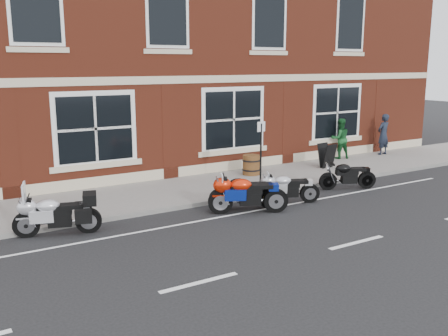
{
  "coord_description": "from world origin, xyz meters",
  "views": [
    {
      "loc": [
        -8.03,
        -10.47,
        3.92
      ],
      "look_at": [
        -0.67,
        1.6,
        0.95
      ],
      "focal_mm": 40.0,
      "sensor_mm": 36.0,
      "label": 1
    }
  ],
  "objects_px": {
    "moto_touring_silver": "(55,213)",
    "pedestrian_left": "(383,134)",
    "moto_sport_red": "(246,193)",
    "moto_naked_black": "(346,174)",
    "pedestrian_right": "(340,139)",
    "moto_sport_black": "(243,191)",
    "parking_sign": "(261,151)",
    "moto_sport_silver": "(287,187)",
    "barrel_planter": "(251,165)",
    "a_board_sign": "(327,156)"
  },
  "relations": [
    {
      "from": "moto_sport_black",
      "to": "moto_sport_silver",
      "type": "bearing_deg",
      "value": -72.24
    },
    {
      "from": "a_board_sign",
      "to": "moto_touring_silver",
      "type": "bearing_deg",
      "value": -174.66
    },
    {
      "from": "moto_sport_red",
      "to": "moto_sport_black",
      "type": "relative_size",
      "value": 1.08
    },
    {
      "from": "pedestrian_right",
      "to": "a_board_sign",
      "type": "xyz_separation_m",
      "value": [
        -1.74,
        -1.13,
        -0.36
      ]
    },
    {
      "from": "moto_naked_black",
      "to": "pedestrian_right",
      "type": "height_order",
      "value": "pedestrian_right"
    },
    {
      "from": "moto_sport_black",
      "to": "parking_sign",
      "type": "distance_m",
      "value": 1.85
    },
    {
      "from": "moto_sport_red",
      "to": "barrel_planter",
      "type": "height_order",
      "value": "moto_sport_red"
    },
    {
      "from": "barrel_planter",
      "to": "parking_sign",
      "type": "bearing_deg",
      "value": -117.3
    },
    {
      "from": "moto_sport_red",
      "to": "pedestrian_left",
      "type": "height_order",
      "value": "pedestrian_left"
    },
    {
      "from": "moto_naked_black",
      "to": "pedestrian_right",
      "type": "distance_m",
      "value": 4.74
    },
    {
      "from": "pedestrian_left",
      "to": "parking_sign",
      "type": "height_order",
      "value": "parking_sign"
    },
    {
      "from": "moto_naked_black",
      "to": "pedestrian_left",
      "type": "relative_size",
      "value": 1.01
    },
    {
      "from": "barrel_planter",
      "to": "parking_sign",
      "type": "distance_m",
      "value": 2.43
    },
    {
      "from": "moto_touring_silver",
      "to": "moto_naked_black",
      "type": "relative_size",
      "value": 1.1
    },
    {
      "from": "moto_touring_silver",
      "to": "moto_sport_red",
      "type": "distance_m",
      "value": 4.85
    },
    {
      "from": "moto_sport_red",
      "to": "pedestrian_left",
      "type": "bearing_deg",
      "value": -42.38
    },
    {
      "from": "moto_touring_silver",
      "to": "a_board_sign",
      "type": "distance_m",
      "value": 10.52
    },
    {
      "from": "moto_sport_silver",
      "to": "moto_naked_black",
      "type": "height_order",
      "value": "moto_naked_black"
    },
    {
      "from": "a_board_sign",
      "to": "barrel_planter",
      "type": "distance_m",
      "value": 3.1
    },
    {
      "from": "moto_sport_silver",
      "to": "moto_touring_silver",
      "type": "bearing_deg",
      "value": 107.88
    },
    {
      "from": "pedestrian_left",
      "to": "parking_sign",
      "type": "distance_m",
      "value": 8.4
    },
    {
      "from": "moto_sport_black",
      "to": "pedestrian_right",
      "type": "bearing_deg",
      "value": -37.88
    },
    {
      "from": "moto_sport_black",
      "to": "parking_sign",
      "type": "bearing_deg",
      "value": -27.14
    },
    {
      "from": "moto_touring_silver",
      "to": "moto_sport_red",
      "type": "xyz_separation_m",
      "value": [
        4.78,
        -0.85,
        0.02
      ]
    },
    {
      "from": "a_board_sign",
      "to": "barrel_planter",
      "type": "relative_size",
      "value": 1.32
    },
    {
      "from": "moto_naked_black",
      "to": "moto_touring_silver",
      "type": "bearing_deg",
      "value": 110.97
    },
    {
      "from": "pedestrian_left",
      "to": "moto_sport_black",
      "type": "bearing_deg",
      "value": 13.78
    },
    {
      "from": "moto_touring_silver",
      "to": "moto_sport_silver",
      "type": "relative_size",
      "value": 1.11
    },
    {
      "from": "moto_naked_black",
      "to": "moto_sport_red",
      "type": "bearing_deg",
      "value": 120.07
    },
    {
      "from": "moto_touring_silver",
      "to": "moto_sport_black",
      "type": "bearing_deg",
      "value": -77.98
    },
    {
      "from": "pedestrian_left",
      "to": "moto_naked_black",
      "type": "bearing_deg",
      "value": 25.14
    },
    {
      "from": "moto_sport_black",
      "to": "a_board_sign",
      "type": "distance_m",
      "value": 5.98
    },
    {
      "from": "moto_sport_black",
      "to": "moto_naked_black",
      "type": "height_order",
      "value": "moto_sport_black"
    },
    {
      "from": "moto_sport_red",
      "to": "parking_sign",
      "type": "relative_size",
      "value": 0.94
    },
    {
      "from": "pedestrian_left",
      "to": "pedestrian_right",
      "type": "relative_size",
      "value": 1.06
    },
    {
      "from": "moto_sport_silver",
      "to": "pedestrian_right",
      "type": "xyz_separation_m",
      "value": [
        5.78,
        3.84,
        0.46
      ]
    },
    {
      "from": "pedestrian_right",
      "to": "barrel_planter",
      "type": "relative_size",
      "value": 2.36
    },
    {
      "from": "moto_sport_red",
      "to": "moto_naked_black",
      "type": "xyz_separation_m",
      "value": [
        4.14,
        0.5,
        -0.07
      ]
    },
    {
      "from": "moto_touring_silver",
      "to": "pedestrian_left",
      "type": "bearing_deg",
      "value": -60.85
    },
    {
      "from": "pedestrian_right",
      "to": "barrel_planter",
      "type": "distance_m",
      "value": 4.87
    },
    {
      "from": "moto_sport_silver",
      "to": "parking_sign",
      "type": "relative_size",
      "value": 0.82
    },
    {
      "from": "moto_sport_silver",
      "to": "moto_naked_black",
      "type": "relative_size",
      "value": 0.99
    },
    {
      "from": "pedestrian_right",
      "to": "parking_sign",
      "type": "xyz_separation_m",
      "value": [
        -5.84,
        -2.65,
        0.4
      ]
    },
    {
      "from": "moto_touring_silver",
      "to": "barrel_planter",
      "type": "distance_m",
      "value": 7.69
    },
    {
      "from": "parking_sign",
      "to": "a_board_sign",
      "type": "bearing_deg",
      "value": 13.77
    },
    {
      "from": "moto_touring_silver",
      "to": "pedestrian_right",
      "type": "xyz_separation_m",
      "value": [
        12.06,
        3.18,
        0.4
      ]
    },
    {
      "from": "moto_sport_silver",
      "to": "moto_naked_black",
      "type": "bearing_deg",
      "value": -59.37
    },
    {
      "from": "moto_sport_silver",
      "to": "barrel_planter",
      "type": "xyz_separation_m",
      "value": [
        0.98,
        3.2,
        -0.01
      ]
    },
    {
      "from": "moto_sport_silver",
      "to": "pedestrian_left",
      "type": "bearing_deg",
      "value": -42.16
    },
    {
      "from": "moto_sport_red",
      "to": "moto_naked_black",
      "type": "distance_m",
      "value": 4.18
    }
  ]
}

